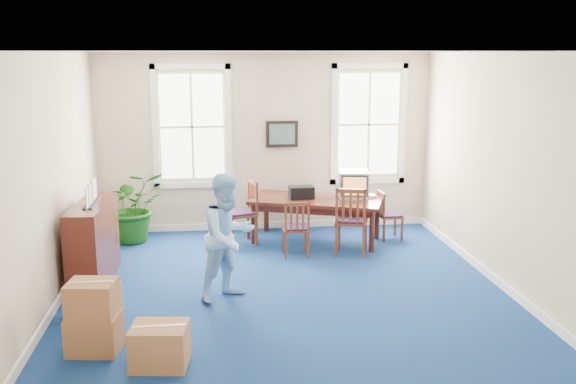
{
  "coord_description": "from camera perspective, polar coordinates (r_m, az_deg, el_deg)",
  "views": [
    {
      "loc": [
        -0.95,
        -8.23,
        3.19
      ],
      "look_at": [
        0.1,
        0.6,
        1.25
      ],
      "focal_mm": 40.0,
      "sensor_mm": 36.0,
      "label": 1
    }
  ],
  "objects": [
    {
      "name": "chair_near_right",
      "position": [
        10.35,
        5.66,
        -2.48
      ],
      "size": [
        0.63,
        0.63,
        1.12
      ],
      "primitive_type": null,
      "rotation": [
        0.0,
        0.0,
        2.84
      ],
      "color": "brown",
      "rests_on": "ground"
    },
    {
      "name": "potted_plant",
      "position": [
        11.27,
        -13.63,
        -1.26
      ],
      "size": [
        1.35,
        1.26,
        1.23
      ],
      "primitive_type": "imported",
      "rotation": [
        0.0,
        0.0,
        0.32
      ],
      "color": "#14450E",
      "rests_on": "ground"
    },
    {
      "name": "ceiling",
      "position": [
        8.28,
        -0.2,
        12.38
      ],
      "size": [
        6.5,
        6.5,
        0.0
      ],
      "primitive_type": "plane",
      "rotation": [
        3.14,
        0.0,
        0.0
      ],
      "color": "white",
      "rests_on": "ground"
    },
    {
      "name": "wall_front",
      "position": [
        5.31,
        3.85,
        -5.14
      ],
      "size": [
        6.5,
        0.0,
        6.5
      ],
      "primitive_type": "plane",
      "rotation": [
        -1.57,
        0.0,
        0.0
      ],
      "color": "#C7B195",
      "rests_on": "ground"
    },
    {
      "name": "baseboard_right",
      "position": [
        9.63,
        17.79,
        -7.26
      ],
      "size": [
        0.04,
        6.5,
        0.12
      ],
      "primitive_type": "cube",
      "color": "white",
      "rests_on": "ground"
    },
    {
      "name": "baseboard_left",
      "position": [
        9.03,
        -19.49,
        -8.71
      ],
      "size": [
        0.04,
        6.5,
        0.12
      ],
      "primitive_type": "cube",
      "color": "white",
      "rests_on": "ground"
    },
    {
      "name": "window_left",
      "position": [
        11.53,
        -8.52,
        5.76
      ],
      "size": [
        1.4,
        0.12,
        2.2
      ],
      "primitive_type": null,
      "color": "white",
      "rests_on": "ground"
    },
    {
      "name": "cardboard_boxes",
      "position": [
        7.41,
        -15.17,
        -10.12
      ],
      "size": [
        1.63,
        1.63,
        0.84
      ],
      "primitive_type": null,
      "rotation": [
        0.0,
        0.0,
        -0.12
      ],
      "color": "#9F673F",
      "rests_on": "ground"
    },
    {
      "name": "chair_end_right",
      "position": [
        11.29,
        9.06,
        -2.03
      ],
      "size": [
        0.41,
        0.41,
        0.85
      ],
      "primitive_type": null,
      "rotation": [
        0.0,
        0.0,
        1.66
      ],
      "color": "brown",
      "rests_on": "ground"
    },
    {
      "name": "chair_near_left",
      "position": [
        10.22,
        0.7,
        -3.19
      ],
      "size": [
        0.42,
        0.42,
        0.91
      ],
      "primitive_type": null,
      "rotation": [
        0.0,
        0.0,
        3.12
      ],
      "color": "brown",
      "rests_on": "ground"
    },
    {
      "name": "chair_end_left",
      "position": [
        10.86,
        -4.27,
        -1.84
      ],
      "size": [
        0.6,
        0.6,
        1.09
      ],
      "primitive_type": null,
      "rotation": [
        0.0,
        0.0,
        -1.3
      ],
      "color": "brown",
      "rests_on": "ground"
    },
    {
      "name": "window_right",
      "position": [
        11.88,
        7.18,
        5.98
      ],
      "size": [
        1.4,
        0.12,
        2.2
      ],
      "primitive_type": null,
      "color": "white",
      "rests_on": "ground"
    },
    {
      "name": "credenza",
      "position": [
        9.42,
        -16.95,
        -4.24
      ],
      "size": [
        0.51,
        1.53,
        1.18
      ],
      "primitive_type": "cube",
      "rotation": [
        0.0,
        0.0,
        -0.05
      ],
      "color": "#461912",
      "rests_on": "ground"
    },
    {
      "name": "wall_picture",
      "position": [
        11.58,
        -0.54,
        5.17
      ],
      "size": [
        0.58,
        0.06,
        0.48
      ],
      "primitive_type": null,
      "color": "black",
      "rests_on": "ground"
    },
    {
      "name": "conference_table",
      "position": [
        11.03,
        2.52,
        -2.49
      ],
      "size": [
        2.41,
        1.7,
        0.75
      ],
      "primitive_type": null,
      "rotation": [
        0.0,
        0.0,
        -0.35
      ],
      "color": "#461912",
      "rests_on": "ground"
    },
    {
      "name": "wall_right",
      "position": [
        9.26,
        18.58,
        1.78
      ],
      "size": [
        0.0,
        6.5,
        6.5
      ],
      "primitive_type": "plane",
      "rotation": [
        1.57,
        0.0,
        -1.57
      ],
      "color": "#C7B195",
      "rests_on": "ground"
    },
    {
      "name": "game_console",
      "position": [
        11.12,
        7.38,
        -0.34
      ],
      "size": [
        0.17,
        0.2,
        0.04
      ],
      "primitive_type": "cube",
      "rotation": [
        0.0,
        0.0,
        0.18
      ],
      "color": "white",
      "rests_on": "conference_table"
    },
    {
      "name": "crt_tv",
      "position": [
        11.06,
        5.84,
        0.71
      ],
      "size": [
        0.57,
        0.61,
        0.45
      ],
      "primitive_type": null,
      "rotation": [
        0.0,
        0.0,
        -0.14
      ],
      "color": "#B7B7BC",
      "rests_on": "conference_table"
    },
    {
      "name": "wall_back",
      "position": [
        11.62,
        -2.04,
        4.44
      ],
      "size": [
        6.5,
        0.0,
        6.5
      ],
      "primitive_type": "plane",
      "rotation": [
        1.57,
        0.0,
        0.0
      ],
      "color": "#C7B195",
      "rests_on": "ground"
    },
    {
      "name": "equipment_bag",
      "position": [
        10.93,
        1.2,
        -0.03
      ],
      "size": [
        0.43,
        0.29,
        0.21
      ],
      "primitive_type": "cube",
      "rotation": [
        0.0,
        0.0,
        0.04
      ],
      "color": "black",
      "rests_on": "conference_table"
    },
    {
      "name": "floor",
      "position": [
        8.87,
        -0.19,
        -8.76
      ],
      "size": [
        6.5,
        6.5,
        0.0
      ],
      "primitive_type": "plane",
      "color": "navy",
      "rests_on": "ground"
    },
    {
      "name": "baseboard_back",
      "position": [
        11.9,
        -1.97,
        -2.94
      ],
      "size": [
        6.0,
        0.04,
        0.12
      ],
      "primitive_type": "cube",
      "color": "white",
      "rests_on": "ground"
    },
    {
      "name": "wall_left",
      "position": [
        8.63,
        -20.41,
        0.91
      ],
      "size": [
        0.0,
        6.5,
        6.5
      ],
      "primitive_type": "plane",
      "rotation": [
        1.57,
        0.0,
        1.57
      ],
      "color": "#C7B195",
      "rests_on": "ground"
    },
    {
      "name": "brochure_rack",
      "position": [
        9.24,
        -17.1,
        0.21
      ],
      "size": [
        0.38,
        0.7,
        0.31
      ],
      "primitive_type": null,
      "rotation": [
        0.0,
        0.0,
        0.38
      ],
      "color": "#99999E",
      "rests_on": "credenza"
    },
    {
      "name": "man",
      "position": [
        8.4,
        -5.31,
        -3.99
      ],
      "size": [
        1.04,
        1.01,
        1.68
      ],
      "primitive_type": "imported",
      "rotation": [
        0.0,
        0.0,
        0.66
      ],
      "color": "#8FC8FA",
      "rests_on": "ground"
    }
  ]
}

